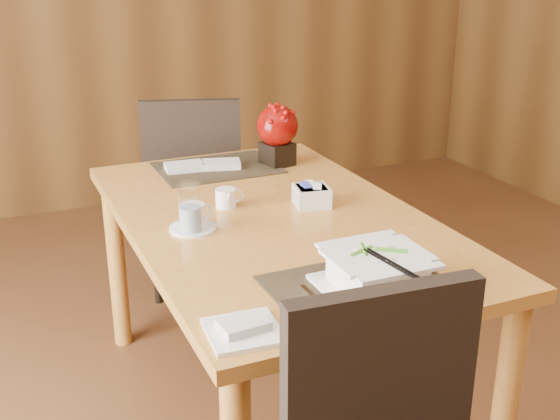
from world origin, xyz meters
name	(u,v)px	position (x,y,z in m)	size (l,w,h in m)	color
dining_table	(274,244)	(0.00, 0.60, 0.65)	(0.90, 1.50, 0.75)	#C38236
placemat_near	(361,287)	(0.00, 0.05, 0.75)	(0.45, 0.33, 0.01)	black
placemat_far	(217,168)	(0.00, 1.15, 0.75)	(0.45, 0.33, 0.01)	black
soup_setting	(377,274)	(0.02, 0.02, 0.80)	(0.26, 0.26, 0.11)	white
coffee_cup	(193,219)	(-0.27, 0.59, 0.78)	(0.14, 0.14, 0.08)	white
water_glass	(190,209)	(-0.28, 0.56, 0.83)	(0.07, 0.07, 0.16)	silver
creamer_jug	(226,198)	(-0.11, 0.74, 0.78)	(0.09, 0.09, 0.06)	white
sugar_caddy	(312,196)	(0.15, 0.64, 0.78)	(0.11, 0.11, 0.07)	white
berry_decor	(277,131)	(0.23, 1.10, 0.88)	(0.16, 0.16, 0.24)	black
napkins_far	(206,165)	(-0.05, 1.15, 0.77)	(0.28, 0.10, 0.03)	silver
bread_plate	(244,331)	(-0.35, -0.03, 0.76)	(0.16, 0.16, 0.01)	white
far_chair	(194,185)	(0.04, 1.61, 0.54)	(0.56, 0.56, 0.95)	black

